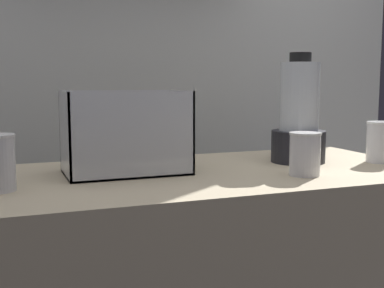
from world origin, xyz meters
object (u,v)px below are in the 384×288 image
at_px(carrot_display_bin, 130,146).
at_px(juice_cup_orange_middle, 381,145).
at_px(blender_pitcher, 299,119).
at_px(juice_cup_orange_left, 305,157).

relative_size(carrot_display_bin, juice_cup_orange_middle, 2.60).
bearing_deg(blender_pitcher, juice_cup_orange_left, -118.16).
distance_m(carrot_display_bin, juice_cup_orange_left, 0.48).
bearing_deg(blender_pitcher, juice_cup_orange_middle, -22.07).
distance_m(blender_pitcher, juice_cup_orange_left, 0.24).
xyz_separation_m(carrot_display_bin, blender_pitcher, (0.54, -0.01, 0.06)).
xyz_separation_m(carrot_display_bin, juice_cup_orange_middle, (0.78, -0.10, -0.02)).
relative_size(juice_cup_orange_left, juice_cup_orange_middle, 0.91).
height_order(blender_pitcher, juice_cup_orange_left, blender_pitcher).
bearing_deg(juice_cup_orange_left, juice_cup_orange_middle, 16.84).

